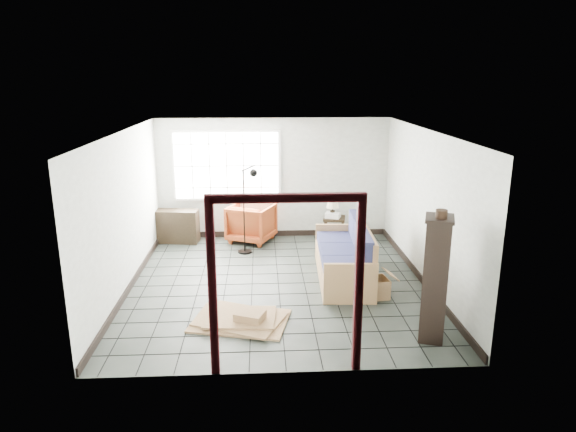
{
  "coord_description": "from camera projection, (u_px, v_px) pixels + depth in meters",
  "views": [
    {
      "loc": [
        -0.28,
        -8.21,
        3.45
      ],
      "look_at": [
        0.18,
        0.3,
        1.12
      ],
      "focal_mm": 32.0,
      "sensor_mm": 36.0,
      "label": 1
    }
  ],
  "objects": [
    {
      "name": "console_shelf",
      "position": [
        177.0,
        226.0,
        10.94
      ],
      "size": [
        0.94,
        0.46,
        0.71
      ],
      "rotation": [
        0.0,
        0.0,
        -0.12
      ],
      "color": "black",
      "rests_on": "ground"
    },
    {
      "name": "projector",
      "position": [
        333.0,
        215.0,
        11.02
      ],
      "size": [
        0.37,
        0.33,
        0.11
      ],
      "rotation": [
        0.0,
        0.0,
        -0.36
      ],
      "color": "silver",
      "rests_on": "side_table"
    },
    {
      "name": "armchair",
      "position": [
        252.0,
        221.0,
        11.0
      ],
      "size": [
        1.12,
        1.09,
        0.89
      ],
      "primitive_type": "imported",
      "rotation": [
        0.0,
        0.0,
        2.73
      ],
      "color": "brown",
      "rests_on": "ground"
    },
    {
      "name": "table_lamp",
      "position": [
        333.0,
        204.0,
        11.01
      ],
      "size": [
        0.34,
        0.34,
        0.42
      ],
      "rotation": [
        0.0,
        0.0,
        -0.34
      ],
      "color": "black",
      "rests_on": "side_table"
    },
    {
      "name": "floor_lamp",
      "position": [
        249.0,
        207.0,
        10.05
      ],
      "size": [
        0.48,
        0.47,
        1.82
      ],
      "rotation": [
        0.0,
        0.0,
        -0.35
      ],
      "color": "black",
      "rests_on": "ground"
    },
    {
      "name": "window_panel",
      "position": [
        227.0,
        166.0,
        10.96
      ],
      "size": [
        2.32,
        0.08,
        1.52
      ],
      "color": "silver",
      "rests_on": "ground"
    },
    {
      "name": "ground",
      "position": [
        278.0,
        283.0,
        8.83
      ],
      "size": [
        5.5,
        5.5,
        0.0
      ],
      "primitive_type": "plane",
      "color": "black",
      "rests_on": "ground"
    },
    {
      "name": "cardboard_pile",
      "position": [
        242.0,
        319.0,
        7.43
      ],
      "size": [
        1.53,
        1.28,
        0.2
      ],
      "rotation": [
        0.0,
        0.0,
        -0.29
      ],
      "color": "brown",
      "rests_on": "ground"
    },
    {
      "name": "futon_sofa",
      "position": [
        347.0,
        259.0,
        8.99
      ],
      "size": [
        0.95,
        2.27,
        0.99
      ],
      "rotation": [
        0.0,
        0.0,
        -0.05
      ],
      "color": "#9C7646",
      "rests_on": "ground"
    },
    {
      "name": "pot",
      "position": [
        442.0,
        214.0,
        6.47
      ],
      "size": [
        0.18,
        0.18,
        0.11
      ],
      "rotation": [
        0.0,
        0.0,
        0.2
      ],
      "color": "black",
      "rests_on": "tall_shelf"
    },
    {
      "name": "side_table",
      "position": [
        334.0,
        221.0,
        11.1
      ],
      "size": [
        0.54,
        0.54,
        0.51
      ],
      "rotation": [
        0.0,
        0.0,
        -0.19
      ],
      "color": "black",
      "rests_on": "ground"
    },
    {
      "name": "doorway_trim",
      "position": [
        286.0,
        263.0,
        5.87
      ],
      "size": [
        1.8,
        0.08,
        2.2
      ],
      "color": "#360C10",
      "rests_on": "ground"
    },
    {
      "name": "tall_shelf",
      "position": [
        435.0,
        278.0,
        6.78
      ],
      "size": [
        0.49,
        0.56,
        1.71
      ],
      "rotation": [
        0.0,
        0.0,
        -0.34
      ],
      "color": "black",
      "rests_on": "ground"
    },
    {
      "name": "room_shell",
      "position": [
        278.0,
        188.0,
        8.41
      ],
      "size": [
        5.02,
        5.52,
        2.61
      ],
      "color": "#A8ACA5",
      "rests_on": "ground"
    },
    {
      "name": "open_box",
      "position": [
        373.0,
        288.0,
        8.26
      ],
      "size": [
        0.81,
        0.47,
        0.43
      ],
      "rotation": [
        0.0,
        0.0,
        0.14
      ],
      "color": "brown",
      "rests_on": "ground"
    }
  ]
}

